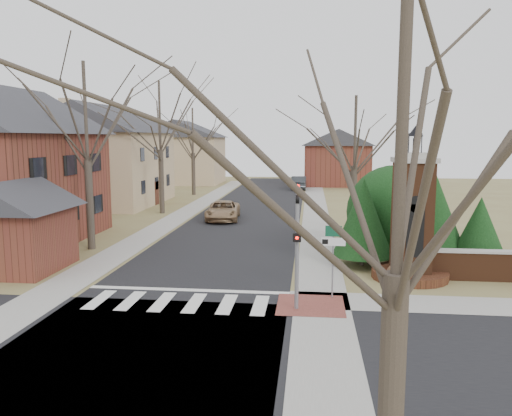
# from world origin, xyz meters

# --- Properties ---
(ground) EXTENTS (120.00, 120.00, 0.00)m
(ground) POSITION_xyz_m (0.00, 0.00, 0.00)
(ground) COLOR olive
(ground) RESTS_ON ground
(main_street) EXTENTS (8.00, 70.00, 0.01)m
(main_street) POSITION_xyz_m (0.00, 22.00, 0.01)
(main_street) COLOR black
(main_street) RESTS_ON ground
(cross_street) EXTENTS (120.00, 8.00, 0.01)m
(cross_street) POSITION_xyz_m (0.00, -3.00, 0.01)
(cross_street) COLOR black
(cross_street) RESTS_ON ground
(crosswalk_zone) EXTENTS (8.00, 2.20, 0.02)m
(crosswalk_zone) POSITION_xyz_m (0.00, 0.80, 0.01)
(crosswalk_zone) COLOR silver
(crosswalk_zone) RESTS_ON ground
(stop_bar) EXTENTS (8.00, 0.35, 0.02)m
(stop_bar) POSITION_xyz_m (0.00, 2.30, 0.01)
(stop_bar) COLOR silver
(stop_bar) RESTS_ON ground
(sidewalk_right_main) EXTENTS (2.00, 60.00, 0.02)m
(sidewalk_right_main) POSITION_xyz_m (5.20, 22.00, 0.01)
(sidewalk_right_main) COLOR gray
(sidewalk_right_main) RESTS_ON ground
(sidewalk_left) EXTENTS (2.00, 60.00, 0.02)m
(sidewalk_left) POSITION_xyz_m (-5.20, 22.00, 0.01)
(sidewalk_left) COLOR gray
(sidewalk_left) RESTS_ON ground
(curb_apron) EXTENTS (2.40, 2.40, 0.02)m
(curb_apron) POSITION_xyz_m (4.80, 1.00, 0.01)
(curb_apron) COLOR brown
(curb_apron) RESTS_ON ground
(traffic_signal_pole) EXTENTS (0.28, 0.41, 4.50)m
(traffic_signal_pole) POSITION_xyz_m (4.30, 0.57, 2.59)
(traffic_signal_pole) COLOR slate
(traffic_signal_pole) RESTS_ON ground
(sign_post) EXTENTS (0.90, 0.07, 2.75)m
(sign_post) POSITION_xyz_m (5.59, 1.99, 1.95)
(sign_post) COLOR slate
(sign_post) RESTS_ON ground
(brick_gate_monument) EXTENTS (3.20, 3.20, 6.47)m
(brick_gate_monument) POSITION_xyz_m (9.00, 4.99, 2.17)
(brick_gate_monument) COLOR #502B17
(brick_gate_monument) RESTS_ON ground
(house_stucco_left) EXTENTS (9.80, 12.80, 9.28)m
(house_stucco_left) POSITION_xyz_m (-13.50, 27.00, 4.59)
(house_stucco_left) COLOR tan
(house_stucco_left) RESTS_ON ground
(garage_left) EXTENTS (4.80, 4.80, 4.29)m
(garage_left) POSITION_xyz_m (-8.52, 4.49, 2.24)
(garage_left) COLOR brown
(garage_left) RESTS_ON ground
(house_distant_left) EXTENTS (10.80, 8.80, 8.53)m
(house_distant_left) POSITION_xyz_m (-12.01, 48.00, 4.25)
(house_distant_left) COLOR tan
(house_distant_left) RESTS_ON ground
(house_distant_right) EXTENTS (8.80, 8.80, 7.30)m
(house_distant_right) POSITION_xyz_m (7.99, 47.99, 3.65)
(house_distant_right) COLOR brown
(house_distant_right) RESTS_ON ground
(evergreen_near) EXTENTS (2.80, 2.80, 4.10)m
(evergreen_near) POSITION_xyz_m (7.20, 7.00, 2.30)
(evergreen_near) COLOR #473D33
(evergreen_near) RESTS_ON ground
(evergreen_mid) EXTENTS (3.40, 3.40, 4.70)m
(evergreen_mid) POSITION_xyz_m (10.50, 8.20, 2.60)
(evergreen_mid) COLOR #473D33
(evergreen_mid) RESTS_ON ground
(evergreen_far) EXTENTS (2.40, 2.40, 3.30)m
(evergreen_far) POSITION_xyz_m (12.50, 7.20, 1.90)
(evergreen_far) COLOR #473D33
(evergreen_far) RESTS_ON ground
(evergreen_mass) EXTENTS (4.80, 4.80, 4.80)m
(evergreen_mass) POSITION_xyz_m (9.00, 9.50, 2.40)
(evergreen_mass) COLOR black
(evergreen_mass) RESTS_ON ground
(bare_tree_0) EXTENTS (8.05, 8.05, 11.15)m
(bare_tree_0) POSITION_xyz_m (-7.00, 9.00, 7.70)
(bare_tree_0) COLOR #473D33
(bare_tree_0) RESTS_ON ground
(bare_tree_1) EXTENTS (8.40, 8.40, 11.64)m
(bare_tree_1) POSITION_xyz_m (-7.00, 22.00, 8.03)
(bare_tree_1) COLOR #473D33
(bare_tree_1) RESTS_ON ground
(bare_tree_2) EXTENTS (7.35, 7.35, 10.19)m
(bare_tree_2) POSITION_xyz_m (-7.50, 35.00, 7.03)
(bare_tree_2) COLOR #473D33
(bare_tree_2) RESTS_ON ground
(bare_tree_3) EXTENTS (7.00, 7.00, 9.70)m
(bare_tree_3) POSITION_xyz_m (7.50, 16.00, 6.69)
(bare_tree_3) COLOR #473D33
(bare_tree_3) RESTS_ON ground
(bare_tree_4) EXTENTS (6.65, 6.65, 9.21)m
(bare_tree_4) POSITION_xyz_m (6.00, -9.00, 6.35)
(bare_tree_4) COLOR #473D33
(bare_tree_4) RESTS_ON ground
(pickup_truck) EXTENTS (2.68, 5.11, 1.37)m
(pickup_truck) POSITION_xyz_m (-1.60, 19.27, 0.69)
(pickup_truck) COLOR #977652
(pickup_truck) RESTS_ON ground
(distant_car) EXTENTS (1.70, 4.74, 1.55)m
(distant_car) POSITION_xyz_m (3.40, 41.67, 0.78)
(distant_car) COLOR #33373B
(distant_car) RESTS_ON ground
(dry_shrub_left) EXTENTS (0.70, 0.70, 0.70)m
(dry_shrub_left) POSITION_xyz_m (8.34, 4.60, 0.35)
(dry_shrub_left) COLOR brown
(dry_shrub_left) RESTS_ON ground
(dry_shrub_right) EXTENTS (0.67, 0.67, 0.67)m
(dry_shrub_right) POSITION_xyz_m (9.30, 4.60, 0.33)
(dry_shrub_right) COLOR brown
(dry_shrub_right) RESTS_ON ground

